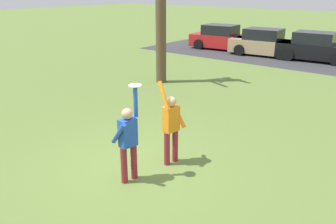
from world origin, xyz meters
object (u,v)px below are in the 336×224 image
at_px(person_defender, 171,124).
at_px(person_catcher, 128,139).
at_px(parked_car_red, 222,38).
at_px(bare_tree_tall, 161,2).
at_px(parked_car_tan, 265,43).
at_px(frisbee_disc, 135,85).
at_px(parked_car_black, 315,48).

bearing_deg(person_defender, person_catcher, -0.00).
height_order(person_catcher, parked_car_red, person_catcher).
bearing_deg(parked_car_red, bare_tree_tall, -80.60).
xyz_separation_m(person_defender, parked_car_tan, (-4.30, 14.54, -0.25)).
height_order(parked_car_red, bare_tree_tall, bare_tree_tall).
relative_size(person_defender, frisbee_disc, 7.60).
relative_size(parked_car_red, parked_car_black, 1.00).
bearing_deg(bare_tree_tall, parked_car_black, 68.11).
bearing_deg(person_catcher, person_defender, -0.00).
xyz_separation_m(parked_car_black, bare_tree_tall, (-3.67, -9.14, 2.66)).
bearing_deg(person_catcher, parked_car_tan, 23.82).
relative_size(parked_car_tan, bare_tree_tall, 0.66).
height_order(parked_car_tan, bare_tree_tall, bare_tree_tall).
xyz_separation_m(person_defender, bare_tree_tall, (-5.06, 5.67, 2.41)).
bearing_deg(parked_car_black, parked_car_tan, 179.70).
xyz_separation_m(parked_car_tan, bare_tree_tall, (-0.75, -8.87, 2.66)).
bearing_deg(parked_car_tan, person_defender, -79.01).
bearing_deg(parked_car_tan, bare_tree_tall, -100.35).
bearing_deg(parked_car_red, parked_car_black, -6.15).
bearing_deg(frisbee_disc, person_defender, 80.80).
xyz_separation_m(person_catcher, frisbee_disc, (0.04, 0.22, 1.11)).
bearing_deg(person_catcher, parked_car_red, 33.64).
distance_m(parked_car_black, bare_tree_tall, 10.20).
bearing_deg(person_catcher, frisbee_disc, 0.00).
distance_m(parked_car_red, parked_car_black, 6.12).
distance_m(person_catcher, parked_car_red, 17.66).
xyz_separation_m(frisbee_disc, parked_car_black, (-1.23, 15.79, -1.37)).
height_order(person_defender, bare_tree_tall, bare_tree_tall).
height_order(person_catcher, frisbee_disc, frisbee_disc).
xyz_separation_m(parked_car_red, parked_car_black, (6.12, -0.07, 0.00)).
height_order(frisbee_disc, bare_tree_tall, bare_tree_tall).
distance_m(person_defender, frisbee_disc, 1.49).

